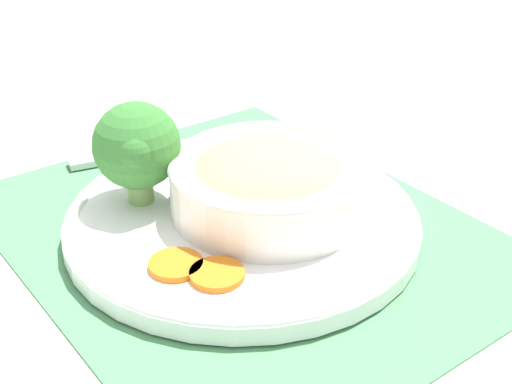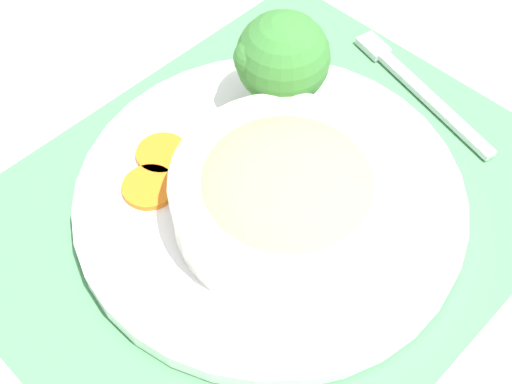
% 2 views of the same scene
% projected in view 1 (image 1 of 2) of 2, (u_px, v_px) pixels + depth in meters
% --- Properties ---
extents(ground_plane, '(4.00, 4.00, 0.00)m').
position_uv_depth(ground_plane, '(243.00, 233.00, 0.65)').
color(ground_plane, beige).
extents(placemat, '(0.50, 0.42, 0.00)m').
position_uv_depth(placemat, '(242.00, 231.00, 0.65)').
color(placemat, '#4C8C59').
rests_on(placemat, ground_plane).
extents(plate, '(0.32, 0.32, 0.02)m').
position_uv_depth(plate, '(242.00, 219.00, 0.65)').
color(plate, white).
rests_on(plate, placemat).
extents(bowl, '(0.18, 0.18, 0.06)m').
position_uv_depth(bowl, '(269.00, 181.00, 0.64)').
color(bowl, silver).
rests_on(bowl, plate).
extents(broccoli_floret, '(0.08, 0.08, 0.10)m').
position_uv_depth(broccoli_floret, '(137.00, 146.00, 0.64)').
color(broccoli_floret, '#84AD5B').
rests_on(broccoli_floret, plate).
extents(carrot_slice_near, '(0.04, 0.04, 0.01)m').
position_uv_depth(carrot_slice_near, '(176.00, 265.00, 0.57)').
color(carrot_slice_near, orange).
rests_on(carrot_slice_near, plate).
extents(carrot_slice_middle, '(0.04, 0.04, 0.01)m').
position_uv_depth(carrot_slice_middle, '(217.00, 274.00, 0.56)').
color(carrot_slice_middle, orange).
rests_on(carrot_slice_middle, plate).
extents(fork, '(0.04, 0.18, 0.01)m').
position_uv_depth(fork, '(135.00, 153.00, 0.79)').
color(fork, silver).
rests_on(fork, placemat).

